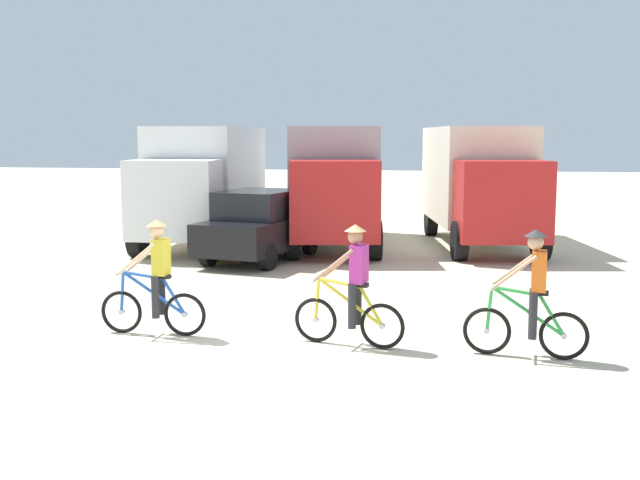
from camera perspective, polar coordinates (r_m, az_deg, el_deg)
name	(u,v)px	position (r m, az deg, el deg)	size (l,w,h in m)	color
ground_plane	(239,357)	(11.13, -5.98, -8.54)	(120.00, 120.00, 0.00)	beige
box_truck_white_box	(204,179)	(22.61, -8.54, 4.47)	(2.76, 6.88, 3.35)	white
box_truck_grey_hauler	(333,179)	(22.03, 0.93, 4.47)	(3.49, 7.05, 3.35)	#9E9EA3
box_truck_cream_rv	(479,180)	(22.41, 11.63, 4.37)	(3.48, 7.05, 3.35)	beige
sedan_parked	(261,225)	(19.39, -4.38, 1.07)	(2.53, 4.46, 1.76)	black
cyclist_orange_shirt	(156,282)	(12.35, -11.99, -3.01)	(1.73, 0.52, 1.82)	black
cyclist_cowboy_hat	(352,290)	(11.45, 2.39, -3.69)	(1.71, 0.56, 1.82)	black
cyclist_near_camera	(531,298)	(11.25, 15.21, -4.16)	(1.73, 0.52, 1.82)	black
supply_crate	(230,251)	(19.32, -6.61, -0.78)	(0.57, 0.65, 0.56)	olive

